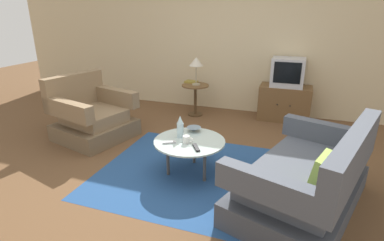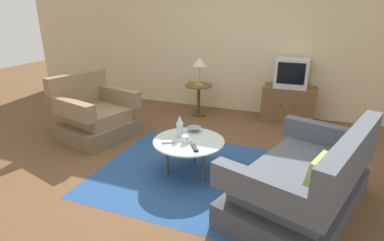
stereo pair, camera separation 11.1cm
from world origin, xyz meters
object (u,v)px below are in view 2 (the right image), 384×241
tv_stand (288,104)px  tv_remote_dark (195,148)px  armchair (95,116)px  table_lamp (200,63)px  bowl (194,129)px  tv_remote_silver (168,142)px  couch (305,183)px  book (195,82)px  mug (186,139)px  side_table (199,93)px  vase (180,127)px  coffee_table (189,143)px  television (292,73)px

tv_stand → tv_remote_dark: size_ratio=4.84×
armchair → table_lamp: (1.13, 1.44, 0.63)m
bowl → tv_remote_silver: bearing=-108.4°
couch → book: (-1.98, 2.37, 0.28)m
couch → bowl: (-1.29, 0.54, 0.14)m
mug → tv_remote_dark: 0.18m
tv_remote_dark → tv_remote_silver: same height
side_table → bowl: size_ratio=3.18×
vase → tv_stand: bearing=64.6°
vase → bowl: size_ratio=1.49×
book → tv_remote_silver: bearing=-68.3°
armchair → coffee_table: armchair is taller
book → tv_remote_dark: bearing=-61.1°
couch → book: bearing=58.6°
armchair → table_lamp: bearing=156.8°
television → table_lamp: 1.52m
side_table → television: bearing=10.4°
bowl → book: bearing=110.4°
table_lamp → tv_remote_silver: (0.40, -2.11, -0.52)m
armchair → side_table: 1.82m
mug → bowl: (-0.04, 0.35, -0.02)m
couch → tv_stand: 2.53m
television → table_lamp: size_ratio=1.09×
armchair → tv_remote_dark: size_ratio=6.69×
couch → bowl: size_ratio=10.05×
armchair → bowl: 1.69m
television → coffee_table: bearing=-112.0°
side_table → table_lamp: bearing=-2.6°
mug → tv_remote_dark: (0.14, -0.10, -0.03)m
television → vase: size_ratio=1.99×
television → bowl: 2.21m
tv_stand → book: bearing=-175.2°
mug → bowl: mug is taller
side_table → vase: vase is taller
side_table → tv_stand: (1.50, 0.27, -0.10)m
bowl → book: 1.95m
tv_stand → mug: tv_stand is taller
couch → tv_remote_dark: bearing=103.9°
side_table → book: size_ratio=2.39×
book → bowl: bearing=-61.4°
vase → book: bearing=106.1°
book → coffee_table: bearing=-62.9°
couch → tv_stand: bearing=26.6°
bowl → mug: bearing=-84.1°
television → vase: 2.44m
couch → bowl: bearing=86.0°
couch → tv_remote_dark: size_ratio=10.14×
couch → tv_remote_silver: bearing=103.8°
armchair → tv_remote_silver: size_ratio=7.78×
tv_remote_dark → book: book is taller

